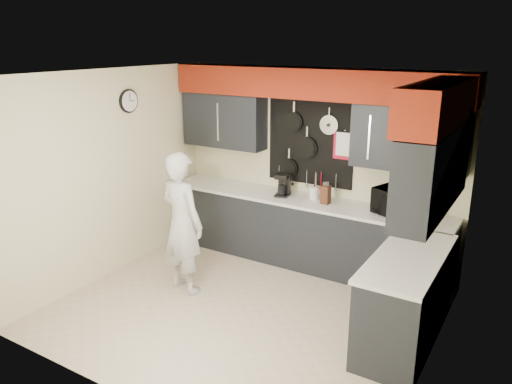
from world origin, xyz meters
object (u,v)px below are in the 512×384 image
Objects in this scene: knife_block at (326,195)px; utensil_crock at (314,193)px; microwave at (399,203)px; person at (182,223)px; coffee_maker at (283,184)px.

knife_block is 1.44× the size of utensil_crock.
microwave is at bearing 6.53° from knife_block.
utensil_crock is 0.09× the size of person.
microwave is 0.33× the size of person.
utensil_crock is at bearing -113.21° from person.
utensil_crock is 0.53× the size of coffee_maker.
microwave is at bearing -2.90° from utensil_crock.
knife_block is 0.63m from coffee_maker.
coffee_maker is at bearing -101.95° from person.
microwave is 0.92m from knife_block.
person reaches higher than knife_block.
utensil_crock is 0.43m from coffee_maker.
microwave reaches higher than knife_block.
person is (-0.60, -1.39, -0.22)m from coffee_maker.
microwave is 1.55m from coffee_maker.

